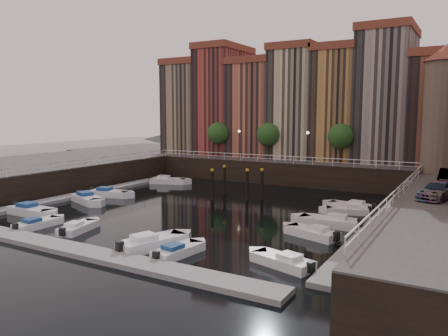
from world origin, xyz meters
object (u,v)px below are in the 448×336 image
Objects in this scene: boat_left_0 at (31,211)px; boat_left_2 at (109,193)px; gangway at (407,188)px; car_c at (438,192)px; corner_tower at (447,106)px; boat_left_1 at (87,199)px; mooring_pilings at (236,184)px.

boat_left_0 is 1.02× the size of boat_left_2.
gangway is 12.03m from car_c.
gangway is 1.64× the size of boat_left_2.
corner_tower reaches higher than car_c.
boat_left_2 is (-0.53, 3.69, -0.02)m from boat_left_1.
mooring_pilings reaches higher than boat_left_2.
car_c reaches higher than boat_left_0.
boat_left_0 is 1.16× the size of car_c.
boat_left_1 is at bearing 88.79° from boat_left_0.
corner_tower is 1.66× the size of gangway.
gangway is 17.77m from mooring_pilings.
boat_left_0 is (-30.04, -21.29, -1.51)m from gangway.
boat_left_0 is at bearing -70.62° from boat_left_1.
boat_left_0 is 0.99× the size of boat_left_1.
boat_left_1 is 33.67m from car_c.
gangway is 1.58× the size of boat_left_1.
boat_left_2 is at bearing -162.22° from car_c.
mooring_pilings is 21.09m from boat_left_0.
corner_tower is at bearing 50.93° from boat_left_1.
boat_left_0 is 10.42m from boat_left_2.
gangway reaches higher than mooring_pilings.
boat_left_2 is at bearing -160.31° from gangway.
mooring_pilings is at bearing 12.92° from boat_left_2.
boat_left_1 is at bearing -94.08° from boat_left_2.
gangway reaches higher than boat_left_2.
gangway is at bearing 15.16° from mooring_pilings.
mooring_pilings reaches higher than boat_left_0.
boat_left_2 is (-0.37, 10.41, -0.02)m from boat_left_0.
boat_left_1 is (0.16, 6.72, -0.00)m from boat_left_0.
boat_left_0 is at bearing -141.94° from corner_tower.
corner_tower reaches higher than boat_left_2.
car_c is at bearing -18.09° from mooring_pilings.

